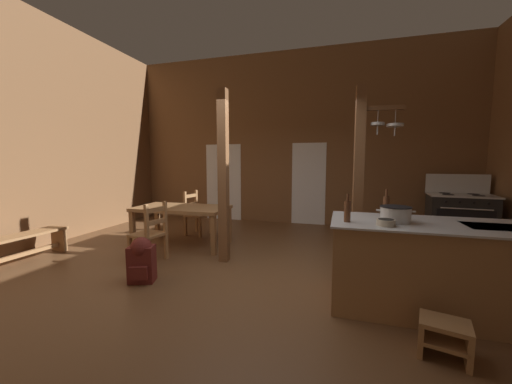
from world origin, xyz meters
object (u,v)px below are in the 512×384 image
Objects in this scene: ladderback_chair_by_post at (196,214)px; bottle_short_on_counter at (386,206)px; bench_along_left_wall at (11,245)px; backpack at (142,259)px; bottle_tall_on_counter at (347,211)px; mixing_bowl_on_counter at (386,222)px; dining_table at (182,211)px; stove_range at (459,217)px; kitchen_island at (437,268)px; ladderback_chair_near_window at (150,233)px; step_stool at (444,336)px; stockpot_on_counter at (395,214)px.

ladderback_chair_by_post is 2.93× the size of bottle_short_on_counter.
bench_along_left_wall is 2.32m from backpack.
ladderback_chair_by_post is 3.17× the size of bottle_tall_on_counter.
bottle_short_on_counter is at bearing 81.64° from mixing_bowl_on_counter.
mixing_bowl_on_counter is (3.26, -1.65, 0.32)m from dining_table.
mixing_bowl_on_counter is (-1.91, -3.49, 0.49)m from stove_range.
ladderback_chair_near_window reaches higher than kitchen_island.
kitchen_island is 3.65× the size of backpack.
mixing_bowl_on_counter is (5.23, -0.01, 0.66)m from bench_along_left_wall.
backpack is (0.50, -2.45, -0.14)m from ladderback_chair_by_post.
step_stool is 4.28m from dining_table.
dining_table is at bearing 160.89° from bottle_short_on_counter.
ladderback_chair_by_post is 3.07m from bench_along_left_wall.
bottle_short_on_counter reaches higher than mixing_bowl_on_counter.
stockpot_on_counter is (3.03, 0.19, 0.71)m from backpack.
kitchen_island is 4.06m from dining_table.
ladderback_chair_near_window is 3.17× the size of bottle_tall_on_counter.
dining_table is 1.06× the size of bench_along_left_wall.
step_stool is 1.11× the size of stockpot_on_counter.
dining_table is at bearing 88.50° from ladderback_chair_near_window.
mixing_bowl_on_counter is 0.51m from bottle_short_on_counter.
ladderback_chair_by_post is 2.51m from backpack.
mixing_bowl_on_counter is (2.91, -0.02, 0.65)m from backpack.
stockpot_on_counter is 0.29m from bottle_short_on_counter.
mixing_bowl_on_counter is at bearing -0.09° from bench_along_left_wall.
mixing_bowl_on_counter reaches higher than ladderback_chair_by_post.
backpack is at bearing 179.54° from mixing_bowl_on_counter.
stove_range reaches higher than bottle_tall_on_counter.
stove_range is 5.88m from ladderback_chair_near_window.
stove_range reaches higher than bench_along_left_wall.
bottle_tall_on_counter is (-0.92, -0.17, 0.59)m from kitchen_island.
bench_along_left_wall is 5.27m from mixing_bowl_on_counter.
bottle_tall_on_counter is (4.86, 0.07, 0.75)m from bench_along_left_wall.
stockpot_on_counter is at bearing 14.87° from bottle_tall_on_counter.
dining_table is 2.59m from bench_along_left_wall.
ladderback_chair_near_window is (-5.19, -2.76, -0.03)m from stove_range.
stockpot_on_counter is 1.17× the size of bottle_short_on_counter.
ladderback_chair_by_post is (-0.12, 1.75, 0.00)m from ladderback_chair_near_window.
ladderback_chair_near_window is (-3.84, 0.47, -0.02)m from kitchen_island.
ladderback_chair_by_post is (-3.79, 3.03, 0.27)m from step_stool.
mixing_bowl_on_counter is 0.55× the size of bottle_short_on_counter.
stockpot_on_counter is at bearing -79.96° from bottle_short_on_counter.
dining_table is 3.66m from mixing_bowl_on_counter.
step_stool is 1.41× the size of bottle_tall_on_counter.
mixing_bowl_on_counter reaches higher than kitchen_island.
ladderback_chair_near_window reaches higher than bench_along_left_wall.
mixing_bowl_on_counter reaches higher than bench_along_left_wall.
stove_range is 1.39× the size of ladderback_chair_by_post.
stove_range reaches higher than stockpot_on_counter.
bottle_tall_on_counter is at bearing -38.22° from ladderback_chair_by_post.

